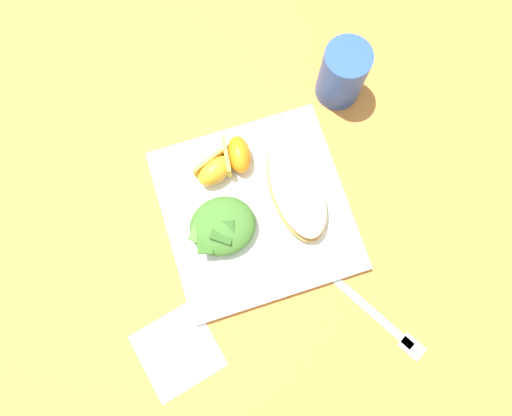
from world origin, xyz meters
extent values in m
plane|color=#C67A33|center=(0.00, 0.00, 0.00)|extent=(3.00, 3.00, 0.00)
cube|color=white|center=(0.00, 0.00, 0.01)|extent=(0.28, 0.28, 0.02)
ellipsoid|color=tan|center=(-0.07, -0.01, 0.03)|extent=(0.08, 0.17, 0.03)
ellipsoid|color=maroon|center=(-0.07, -0.01, 0.04)|extent=(0.07, 0.16, 0.01)
ellipsoid|color=#EAD184|center=(-0.07, -0.01, 0.05)|extent=(0.08, 0.16, 0.01)
ellipsoid|color=#3D7028|center=(0.06, 0.01, 0.04)|extent=(0.10, 0.09, 0.04)
cube|color=#5B8E3D|center=(0.09, 0.01, 0.05)|extent=(0.03, 0.04, 0.02)
cube|color=#336023|center=(0.06, 0.03, 0.05)|extent=(0.04, 0.04, 0.02)
cube|color=#4C8433|center=(0.06, 0.02, 0.04)|extent=(0.04, 0.04, 0.00)
cube|color=#336023|center=(0.06, 0.02, 0.05)|extent=(0.04, 0.03, 0.02)
cube|color=#3D7028|center=(0.09, 0.03, 0.05)|extent=(0.03, 0.04, 0.02)
ellipsoid|color=orange|center=(0.00, -0.09, 0.04)|extent=(0.04, 0.06, 0.04)
cube|color=gold|center=(0.02, -0.09, 0.04)|extent=(0.01, 0.06, 0.03)
ellipsoid|color=orange|center=(0.04, -0.07, 0.04)|extent=(0.07, 0.06, 0.04)
cube|color=gold|center=(0.05, -0.09, 0.04)|extent=(0.06, 0.03, 0.03)
cube|color=white|center=(0.17, 0.17, 0.00)|extent=(0.13, 0.13, 0.00)
cube|color=silver|center=(-0.12, 0.19, 0.00)|extent=(0.10, 0.15, 0.01)
cube|color=silver|center=(-0.16, 0.27, 0.00)|extent=(0.04, 0.04, 0.01)
cylinder|color=#284CA3|center=(-0.19, -0.16, 0.05)|extent=(0.07, 0.07, 0.11)
camera|label=1|loc=(0.05, 0.14, 0.71)|focal=32.40mm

